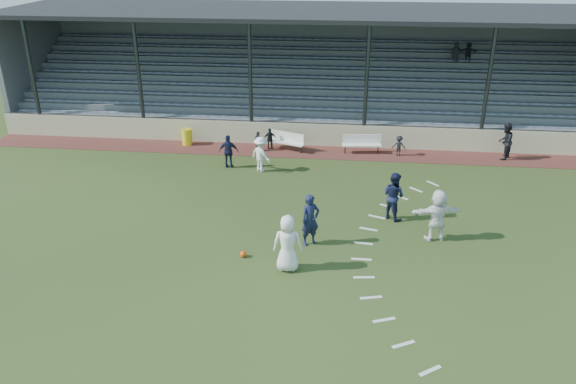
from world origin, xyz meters
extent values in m
plane|color=#2C3D19|center=(0.00, 0.00, 0.00)|extent=(90.00, 90.00, 0.00)
cube|color=#512520|center=(0.00, 10.50, 0.01)|extent=(34.00, 2.00, 0.02)
cube|color=beige|center=(0.00, 11.55, 0.60)|extent=(34.00, 0.18, 1.20)
cube|color=white|center=(-1.00, 10.55, 0.45)|extent=(2.01, 1.11, 0.06)
cube|color=white|center=(-1.00, 10.77, 0.70)|extent=(1.88, 0.79, 0.54)
cylinder|color=#292C30|center=(-1.79, 10.86, 0.22)|extent=(0.06, 0.06, 0.40)
cylinder|color=#292C30|center=(-0.20, 10.24, 0.22)|extent=(0.06, 0.06, 0.40)
cube|color=white|center=(2.91, 10.57, 0.45)|extent=(2.03, 0.62, 0.06)
cube|color=white|center=(2.91, 10.79, 0.70)|extent=(1.99, 0.28, 0.54)
cylinder|color=#292C30|center=(2.07, 10.47, 0.22)|extent=(0.06, 0.06, 0.40)
cylinder|color=#292C30|center=(3.76, 10.66, 0.22)|extent=(0.06, 0.06, 0.40)
cylinder|color=yellow|center=(-6.40, 10.91, 0.45)|extent=(0.54, 0.54, 0.86)
sphere|color=#E84D0D|center=(-1.26, -0.29, 0.11)|extent=(0.23, 0.23, 0.23)
imported|color=white|center=(0.37, -0.90, 0.99)|extent=(0.99, 0.67, 1.99)
imported|color=#151C3A|center=(0.98, 0.89, 0.97)|extent=(0.85, 0.78, 1.94)
imported|color=#151C3A|center=(4.07, 3.34, 0.97)|extent=(1.18, 1.17, 1.93)
imported|color=white|center=(-1.88, 7.65, 0.85)|extent=(1.26, 1.14, 1.69)
imported|color=#151C3A|center=(-3.48, 7.94, 0.82)|extent=(0.98, 0.46, 1.63)
imported|color=white|center=(5.55, 1.77, 0.99)|extent=(1.92, 0.96, 1.98)
imported|color=black|center=(9.98, 10.55, 0.94)|extent=(1.05, 1.13, 1.85)
imported|color=black|center=(-2.44, 10.36, 0.54)|extent=(0.45, 0.39, 1.05)
imported|color=black|center=(-1.87, 10.68, 0.59)|extent=(0.71, 0.43, 1.13)
imported|color=black|center=(4.78, 10.48, 0.54)|extent=(0.72, 0.46, 1.05)
cube|color=slate|center=(0.00, 12.10, 0.60)|extent=(34.00, 0.80, 1.20)
cube|color=slate|center=(0.00, 12.20, 1.25)|extent=(33.00, 0.28, 0.10)
cube|color=slate|center=(0.00, 12.90, 0.80)|extent=(34.00, 0.80, 1.60)
cube|color=slate|center=(0.00, 13.00, 1.65)|extent=(33.00, 0.28, 0.10)
cube|color=slate|center=(0.00, 13.70, 1.00)|extent=(34.00, 0.80, 2.00)
cube|color=slate|center=(0.00, 13.80, 2.05)|extent=(33.00, 0.28, 0.10)
cube|color=slate|center=(0.00, 14.50, 1.20)|extent=(34.00, 0.80, 2.40)
cube|color=slate|center=(0.00, 14.60, 2.45)|extent=(33.00, 0.28, 0.10)
cube|color=slate|center=(0.00, 15.30, 1.40)|extent=(34.00, 0.80, 2.80)
cube|color=slate|center=(0.00, 15.40, 2.85)|extent=(33.00, 0.28, 0.10)
cube|color=slate|center=(0.00, 16.10, 1.60)|extent=(34.00, 0.80, 3.20)
cube|color=slate|center=(0.00, 16.20, 3.25)|extent=(33.00, 0.28, 0.10)
cube|color=slate|center=(0.00, 16.90, 1.80)|extent=(34.00, 0.80, 3.60)
cube|color=slate|center=(0.00, 17.00, 3.65)|extent=(33.00, 0.28, 0.10)
cube|color=slate|center=(0.00, 17.70, 2.00)|extent=(34.00, 0.80, 4.00)
cube|color=slate|center=(0.00, 17.80, 4.05)|extent=(33.00, 0.28, 0.10)
cube|color=slate|center=(0.00, 18.50, 2.20)|extent=(34.00, 0.80, 4.40)
cube|color=slate|center=(0.00, 18.60, 4.45)|extent=(33.00, 0.28, 0.10)
cube|color=slate|center=(0.00, 19.10, 3.20)|extent=(34.00, 0.40, 6.40)
cube|color=slate|center=(-16.85, 15.50, 3.20)|extent=(0.30, 7.80, 6.40)
cube|color=black|center=(0.00, 15.20, 6.50)|extent=(34.60, 9.00, 0.22)
cylinder|color=#292C30|center=(-15.00, 11.65, 3.25)|extent=(0.20, 0.20, 6.50)
cylinder|color=#292C30|center=(-9.00, 11.65, 3.25)|extent=(0.20, 0.20, 6.50)
cylinder|color=#292C30|center=(-3.00, 11.65, 3.25)|extent=(0.20, 0.20, 6.50)
cylinder|color=#292C30|center=(3.00, 11.65, 3.25)|extent=(0.20, 0.20, 6.50)
cylinder|color=#292C30|center=(9.00, 11.65, 3.25)|extent=(0.20, 0.20, 6.50)
cylinder|color=#292C30|center=(0.00, 11.55, 1.25)|extent=(34.00, 0.05, 0.05)
imported|color=black|center=(8.19, 16.94, 4.16)|extent=(0.60, 0.45, 1.11)
imported|color=black|center=(8.89, 16.94, 4.16)|extent=(1.07, 0.43, 1.12)
cube|color=silver|center=(6.12, 7.01, 0.01)|extent=(0.54, 0.61, 0.01)
cube|color=silver|center=(5.29, 6.22, 0.01)|extent=(0.59, 0.56, 0.01)
cube|color=silver|center=(4.57, 5.34, 0.01)|extent=(0.64, 0.51, 0.01)
cube|color=silver|center=(3.96, 4.38, 0.01)|extent=(0.67, 0.44, 0.01)
cube|color=silver|center=(3.48, 3.34, 0.01)|extent=(0.70, 0.37, 0.01)
cube|color=silver|center=(3.13, 2.26, 0.01)|extent=(0.71, 0.29, 0.01)
cube|color=silver|center=(2.92, 1.14, 0.01)|extent=(0.71, 0.21, 0.01)
cube|color=silver|center=(2.85, 0.00, 0.01)|extent=(0.70, 0.12, 0.01)
cube|color=silver|center=(2.92, -1.14, 0.01)|extent=(0.71, 0.21, 0.01)
cube|color=silver|center=(3.13, -2.26, 0.01)|extent=(0.71, 0.29, 0.01)
cube|color=silver|center=(3.48, -3.34, 0.01)|extent=(0.70, 0.37, 0.01)
cube|color=silver|center=(3.96, -4.38, 0.01)|extent=(0.67, 0.44, 0.01)
cube|color=silver|center=(4.57, -5.34, 0.01)|extent=(0.64, 0.51, 0.01)
camera|label=1|loc=(2.18, -16.93, 10.16)|focal=35.00mm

